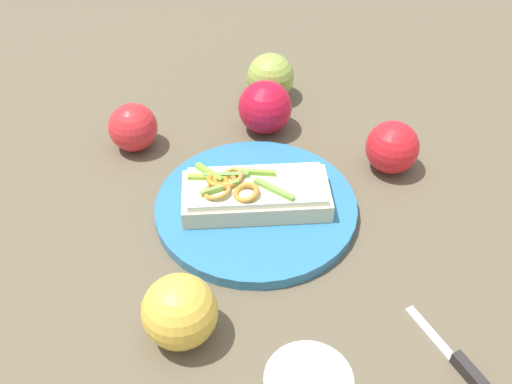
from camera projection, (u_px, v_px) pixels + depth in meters
ground_plane at (256, 212)px, 0.82m from camera, size 2.00×2.00×0.00m
plate at (256, 208)px, 0.81m from camera, size 0.26×0.26×0.02m
sandwich at (254, 193)px, 0.79m from camera, size 0.18×0.20×0.05m
apple_0 at (271, 77)px, 0.99m from camera, size 0.10×0.10×0.08m
apple_1 at (133, 127)px, 0.90m from camera, size 0.09×0.09×0.07m
apple_2 at (180, 312)px, 0.65m from camera, size 0.10×0.10×0.08m
apple_3 at (392, 147)px, 0.86m from camera, size 0.10×0.10×0.07m
apple_4 at (265, 107)px, 0.93m from camera, size 0.09×0.09×0.08m
knife at (463, 366)px, 0.64m from camera, size 0.08×0.12×0.02m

